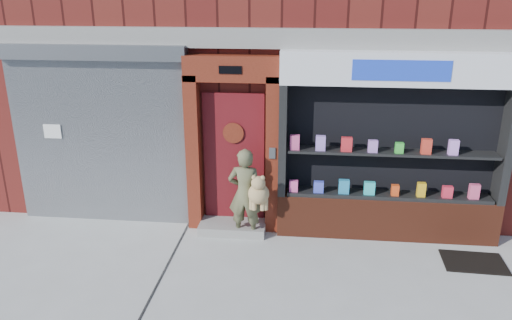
# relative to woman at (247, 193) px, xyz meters

# --- Properties ---
(ground) EXTENTS (80.00, 80.00, 0.00)m
(ground) POSITION_rel_woman_xyz_m (0.48, -1.52, -0.77)
(ground) COLOR #9E9E99
(ground) RESTS_ON ground
(shutter_bay) EXTENTS (3.10, 0.30, 3.04)m
(shutter_bay) POSITION_rel_woman_xyz_m (-2.52, 0.40, 0.95)
(shutter_bay) COLOR gray
(shutter_bay) RESTS_ON ground
(red_door_bay) EXTENTS (1.52, 0.58, 2.90)m
(red_door_bay) POSITION_rel_woman_xyz_m (-0.27, 0.34, 0.69)
(red_door_bay) COLOR #561A0E
(red_door_bay) RESTS_ON ground
(pharmacy_bay) EXTENTS (3.50, 0.41, 3.00)m
(pharmacy_bay) POSITION_rel_woman_xyz_m (2.23, 0.29, 0.60)
(pharmacy_bay) COLOR maroon
(pharmacy_bay) RESTS_ON ground
(woman) EXTENTS (0.69, 0.53, 1.51)m
(woman) POSITION_rel_woman_xyz_m (0.00, 0.00, 0.00)
(woman) COLOR brown
(woman) RESTS_ON ground
(doormat) EXTENTS (0.92, 0.66, 0.02)m
(doormat) POSITION_rel_woman_xyz_m (3.45, -0.46, -0.76)
(doormat) COLOR black
(doormat) RESTS_ON ground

